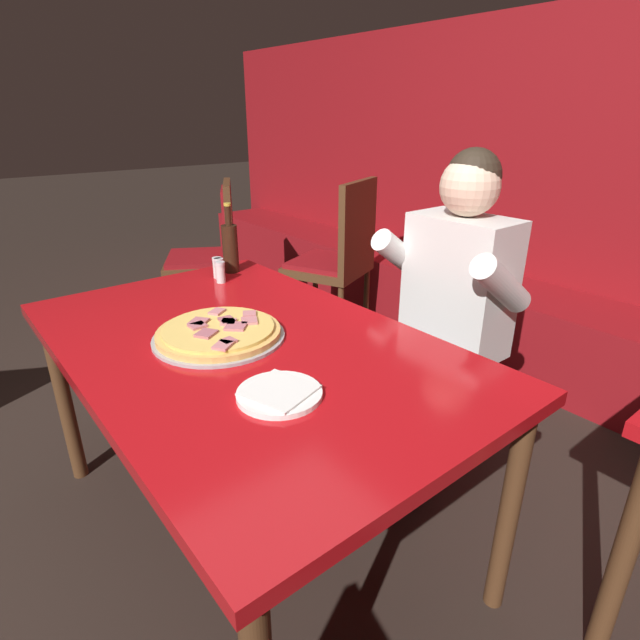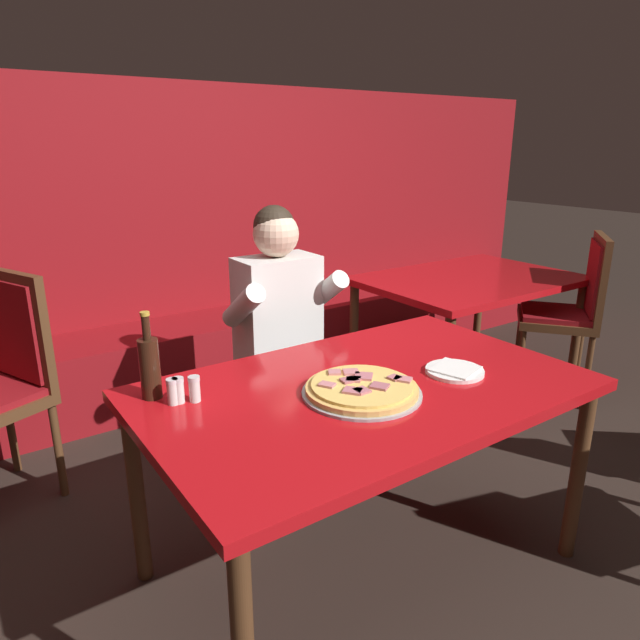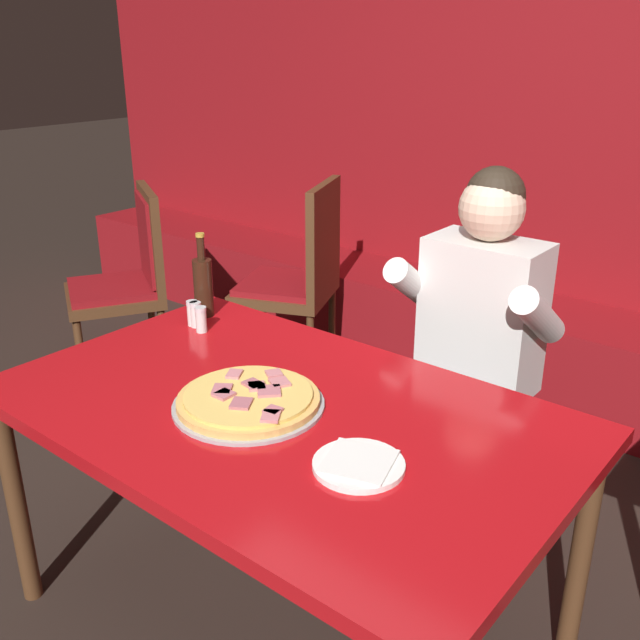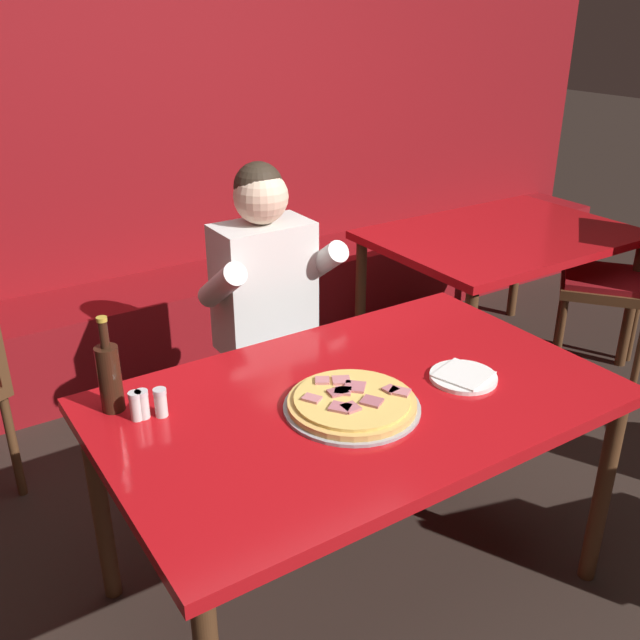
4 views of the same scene
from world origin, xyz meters
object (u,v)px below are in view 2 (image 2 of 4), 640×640
Objects in this scene: main_dining_table at (365,403)px; plate_white_paper at (455,371)px; pizza at (362,389)px; shaker_oregano at (195,390)px; dining_chair_far_right at (572,304)px; background_dining_table at (469,289)px; shaker_black_pepper at (173,393)px; diner_seated_blue_shirt at (287,331)px; beer_bottle at (150,366)px; shaker_red_pepper_flakes at (179,391)px.

main_dining_table is 0.36m from plate_white_paper.
pizza is 0.54m from shaker_oregano.
dining_chair_far_right reaches higher than background_dining_table.
shaker_black_pepper is 0.92m from diner_seated_blue_shirt.
dining_chair_far_right is (2.65, 0.16, -0.26)m from beer_bottle.
beer_bottle is 2.66m from dining_chair_far_right.
shaker_black_pepper is 0.07m from shaker_oregano.
beer_bottle reaches higher than main_dining_table.
pizza is at bearing -29.10° from shaker_oregano.
background_dining_table is at bearing 30.05° from main_dining_table.
plate_white_paper is at bearing -160.96° from dining_chair_far_right.
beer_bottle is 3.40× the size of shaker_oregano.
beer_bottle is 0.12m from shaker_black_pepper.
beer_bottle is at bearing 147.21° from pizza.
dining_chair_far_right is (2.54, 0.27, -0.19)m from shaker_oregano.
main_dining_table is at bearing 40.76° from pizza.
plate_white_paper is (0.39, -0.05, -0.01)m from pizza.
plate_white_paper is 0.72× the size of beer_bottle.
shaker_oregano is at bearing -161.80° from background_dining_table.
shaker_black_pepper is at bearing 162.40° from shaker_oregano.
main_dining_table is 7.25× the size of plate_white_paper.
pizza is at bearing -165.61° from dining_chair_far_right.
main_dining_table and background_dining_table have the same top height.
shaker_black_pepper is at bearing 160.32° from plate_white_paper.
shaker_oregano is at bearing 150.90° from pizza.
shaker_red_pepper_flakes reaches higher than main_dining_table.
shaker_black_pepper is 2.26m from background_dining_table.
beer_bottle reaches higher than shaker_oregano.
diner_seated_blue_shirt is (0.21, 0.81, -0.06)m from pizza.
beer_bottle is at bearing 156.56° from plate_white_paper.
beer_bottle is (-0.97, 0.42, 0.10)m from plate_white_paper.
shaker_oregano is at bearing -22.37° from shaker_red_pepper_flakes.
shaker_oregano is at bearing -141.25° from diner_seated_blue_shirt.
diner_seated_blue_shirt is 0.98× the size of background_dining_table.
pizza is 0.31× the size of background_dining_table.
pizza reaches higher than main_dining_table.
diner_seated_blue_shirt reaches higher than plate_white_paper.
beer_bottle is at bearing -176.58° from dining_chair_far_right.
background_dining_table is (1.62, 0.95, -0.10)m from pizza.
plate_white_paper is 0.97m from shaker_red_pepper_flakes.
beer_bottle is 2.28m from background_dining_table.
shaker_red_pepper_flakes and shaker_oregano have the same top height.
shaker_red_pepper_flakes and shaker_black_pepper have the same top height.
background_dining_table is at bearing 14.79° from beer_bottle.
diner_seated_blue_shirt reaches higher than dining_chair_far_right.
plate_white_paper is 0.92m from shaker_oregano.
dining_chair_far_right reaches higher than plate_white_paper.
plate_white_paper is at bearing -7.01° from pizza.
diner_seated_blue_shirt is at bearing 29.24° from beer_bottle.
diner_seated_blue_shirt is at bearing 102.01° from plate_white_paper.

